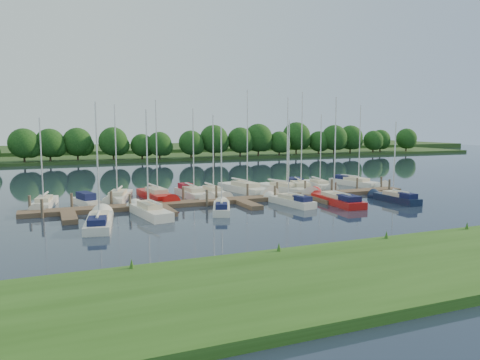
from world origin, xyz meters
name	(u,v)px	position (x,y,z in m)	size (l,w,h in m)	color
ground	(273,216)	(0.00, 0.00, 0.00)	(260.00, 260.00, 0.00)	#1B2336
near_bank	(408,266)	(0.00, -16.00, 0.25)	(90.00, 10.00, 0.50)	#264D16
dock	(240,201)	(0.00, 7.31, 0.20)	(40.00, 6.00, 0.40)	#4B372A
mooring_pilings	(235,195)	(0.00, 8.43, 0.60)	(38.24, 2.84, 2.00)	#473D33
far_shore	(127,156)	(0.00, 75.00, 0.30)	(180.00, 30.00, 0.60)	#29471B
distant_hill	(112,149)	(0.00, 100.00, 0.70)	(220.00, 40.00, 1.40)	#2D4B20
treeline	(138,142)	(0.28, 62.01, 4.11)	(145.85, 10.06, 8.15)	#38281C
sailboat_n_0	(44,205)	(-17.85, 12.08, 0.27)	(2.57, 6.82, 8.72)	silver
motorboat	(87,202)	(-14.08, 11.60, 0.33)	(2.58, 4.93, 1.55)	silver
sailboat_n_2	(118,198)	(-10.93, 13.32, 0.27)	(3.88, 7.93, 10.06)	silver
sailboat_n_3	(157,197)	(-7.07, 12.67, 0.28)	(2.74, 8.31, 10.61)	#AE1210
sailboat_n_4	(192,194)	(-3.28, 12.47, 0.33)	(2.20, 7.60, 9.79)	silver
sailboat_n_5	(213,194)	(-0.97, 12.58, 0.28)	(2.00, 7.08, 9.13)	silver
sailboat_n_6	(246,190)	(3.42, 13.61, 0.28)	(3.57, 9.54, 12.01)	silver
sailboat_n_7	(285,190)	(7.74, 12.17, 0.27)	(4.22, 8.79, 11.11)	silver
sailboat_n_8	(300,189)	(9.54, 11.96, 0.33)	(4.35, 9.31, 11.78)	silver
sailboat_n_9	(319,185)	(13.38, 13.92, 0.27)	(2.71, 7.38, 9.28)	silver
sailboat_n_10	(356,183)	(18.70, 13.75, 0.32)	(3.42, 8.32, 10.44)	silver
sailboat_s_0	(99,222)	(-13.98, 1.72, 0.31)	(2.90, 7.80, 9.76)	silver
sailboat_s_1	(150,213)	(-9.62, 4.06, 0.29)	(2.58, 7.26, 9.44)	silver
sailboat_s_2	(222,208)	(-3.30, 3.56, 0.31)	(3.16, 6.02, 7.85)	silver
sailboat_s_3	(291,202)	(4.09, 4.32, 0.32)	(2.40, 6.66, 8.52)	silver
sailboat_s_4	(336,201)	(8.56, 3.27, 0.32)	(2.48, 8.51, 10.73)	#AE1210
sailboat_s_5	(396,199)	(14.66, 1.81, 0.32)	(1.59, 6.42, 8.37)	#101C36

